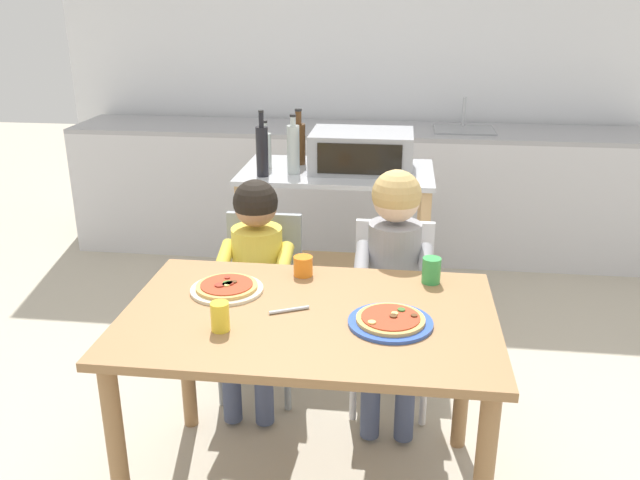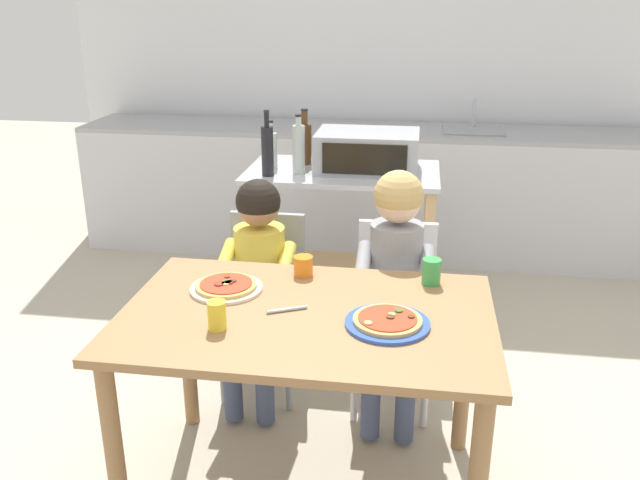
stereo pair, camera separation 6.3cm
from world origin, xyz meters
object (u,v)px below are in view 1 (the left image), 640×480
Objects in this scene: child_in_yellow_shirt at (255,266)px; pizza_plate_blue_rimmed at (390,321)px; bottle_tall_green_wine at (293,148)px; drinking_cup_green at (431,270)px; dining_chair_left at (262,291)px; toaster_oven at (362,151)px; dining_chair_right at (392,302)px; dining_table at (309,341)px; drinking_cup_orange at (303,266)px; bottle_dark_olive_oil at (299,142)px; serving_spoon at (289,309)px; child_in_grey_shirt at (394,266)px; kitchen_island_cart at (337,224)px; drinking_cup_yellow at (220,317)px; bottle_slim_sauce at (265,150)px; pizza_plate_cream at (227,288)px; bottle_clear_vinegar at (262,150)px.

pizza_plate_blue_rimmed is at bearing -46.93° from child_in_yellow_shirt.
bottle_tall_green_wine is 3.11× the size of drinking_cup_green.
drinking_cup_green is (0.73, -0.40, 0.31)m from dining_chair_left.
toaster_oven is 0.90m from dining_chair_right.
pizza_plate_blue_rimmed is (0.59, -0.75, 0.28)m from dining_chair_left.
bottle_tall_green_wine is at bearing 101.44° from dining_table.
drinking_cup_green reaches higher than drinking_cup_orange.
toaster_oven is 1.76× the size of bottle_dark_olive_oil.
serving_spoon is (-0.15, -1.38, -0.24)m from toaster_oven.
dining_chair_left reaches higher than drinking_cup_orange.
toaster_oven is 0.49× the size of child_in_grey_shirt.
kitchen_island_cart reaches higher than serving_spoon.
kitchen_island_cart is at bearing 113.22° from drinking_cup_green.
bottle_tall_green_wine is at bearing -154.97° from kitchen_island_cart.
drinking_cup_yellow is (-0.26, -0.16, 0.16)m from dining_table.
bottle_dark_olive_oil reaches higher than bottle_slim_sauce.
toaster_oven reaches higher than pizza_plate_cream.
bottle_clear_vinegar is 1.01m from dining_chair_right.
dining_chair_right is 0.76× the size of child_in_grey_shirt.
drinking_cup_green is (0.67, -1.16, -0.21)m from bottle_dark_olive_oil.
kitchen_island_cart is 1.55m from drinking_cup_yellow.
dining_table is at bearing -22.94° from pizza_plate_cream.
child_in_yellow_shirt is at bearing -82.63° from bottle_slim_sauce.
child_in_grey_shirt is at bearing -43.61° from bottle_clear_vinegar.
bottle_dark_olive_oil is 1.50m from serving_spoon.
bottle_dark_olive_oil reaches higher than dining_chair_left.
bottle_clear_vinegar is 1.10m from pizza_plate_cream.
bottle_clear_vinegar reaches higher than dining_chair_left.
drinking_cup_orange is (-0.02, -1.05, 0.19)m from kitchen_island_cart.
bottle_slim_sauce reaches higher than drinking_cup_orange.
bottle_tall_green_wine reaches higher than dining_table.
pizza_plate_blue_rimmed is (0.59, -0.18, -0.00)m from pizza_plate_cream.
bottle_clear_vinegar is 0.99m from child_in_grey_shirt.
bottle_tall_green_wine is at bearing -161.21° from toaster_oven.
drinking_cup_yellow is (0.16, -1.51, -0.19)m from bottle_slim_sauce.
toaster_oven is 1.15m from drinking_cup_green.
dining_chair_right is 8.38× the size of drinking_cup_green.
dining_table is 1.55× the size of dining_chair_right.
bottle_slim_sauce reaches higher than child_in_yellow_shirt.
drinking_cup_yellow reaches higher than dining_chair_right.
child_in_grey_shirt is at bearing -14.42° from dining_chair_left.
pizza_plate_cream is 2.71× the size of drinking_cup_green.
toaster_oven is 1.59m from drinking_cup_yellow.
bottle_slim_sauce is 0.23× the size of child_in_grey_shirt.
kitchen_island_cart is at bearing 67.41° from dining_chair_left.
bottle_dark_olive_oil reaches higher than serving_spoon.
bottle_clear_vinegar is 0.73m from dining_chair_left.
dining_table is 0.66m from child_in_yellow_shirt.
drinking_cup_yellow reaches higher than pizza_plate_cream.
drinking_cup_orange is at bearing 89.72° from serving_spoon.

